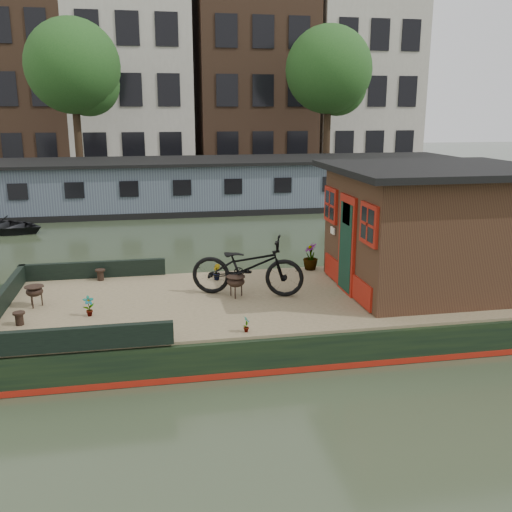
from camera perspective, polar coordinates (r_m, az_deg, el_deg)
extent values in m
plane|color=#2F3E27|center=(11.40, 6.77, -6.80)|extent=(120.00, 120.00, 0.00)
cube|color=black|center=(11.30, 6.81, -5.38)|extent=(12.00, 4.00, 0.60)
cube|color=maroon|center=(11.38, 6.77, -6.52)|extent=(12.02, 4.02, 0.10)
cube|color=#8E7958|center=(11.19, 6.86, -3.82)|extent=(11.80, 3.80, 0.05)
cube|color=black|center=(10.96, -24.21, -4.31)|extent=(0.12, 4.00, 0.35)
cube|color=black|center=(12.54, -15.95, -1.33)|extent=(3.00, 0.12, 0.35)
cube|color=black|center=(8.92, -18.01, -7.91)|extent=(3.00, 0.12, 0.35)
cube|color=black|center=(11.74, 17.34, 2.42)|extent=(3.50, 3.00, 2.30)
cube|color=black|center=(11.56, 17.79, 8.29)|extent=(4.00, 3.50, 0.12)
cube|color=maroon|center=(11.06, 9.09, 1.13)|extent=(0.06, 0.80, 1.90)
cube|color=black|center=(11.07, 8.98, 0.88)|extent=(0.04, 0.64, 1.70)
cube|color=maroon|center=(9.98, 11.24, 3.12)|extent=(0.06, 0.72, 0.72)
cube|color=maroon|center=(11.92, 7.51, 5.08)|extent=(0.06, 0.72, 0.72)
imported|color=black|center=(10.86, -0.86, -1.03)|extent=(2.28, 1.39, 1.13)
imported|color=#99372B|center=(10.25, -16.38, -4.83)|extent=(0.22, 0.19, 0.36)
imported|color=brown|center=(11.95, -3.98, -1.61)|extent=(0.18, 0.21, 0.33)
imported|color=brown|center=(12.72, 5.48, -0.04)|extent=(0.34, 0.34, 0.59)
imported|color=brown|center=(9.16, -0.98, -6.82)|extent=(0.13, 0.16, 0.27)
cylinder|color=black|center=(12.33, -15.30, -1.83)|extent=(0.20, 0.20, 0.23)
cylinder|color=black|center=(10.25, -22.59, -5.79)|extent=(0.20, 0.20, 0.22)
cube|color=#4F5D69|center=(24.54, -2.99, 7.10)|extent=(20.00, 4.00, 2.00)
cube|color=black|center=(24.43, -3.02, 9.55)|extent=(20.40, 4.40, 0.12)
cube|color=black|center=(24.67, -2.96, 5.08)|extent=(20.00, 4.05, 0.24)
cube|color=#47443F|center=(31.01, -4.62, 7.57)|extent=(60.00, 6.00, 0.90)
cube|color=brown|center=(38.46, -22.72, 18.40)|extent=(6.00, 8.00, 15.00)
cube|color=#B7B2A3|center=(37.86, -12.54, 20.35)|extent=(7.00, 8.00, 16.50)
cube|color=brown|center=(38.40, -0.54, 19.83)|extent=(7.00, 8.00, 15.50)
cube|color=#B7B2A3|center=(40.25, 9.94, 19.74)|extent=(6.50, 8.00, 16.00)
cylinder|color=#332316|center=(29.33, -17.37, 11.40)|extent=(0.36, 0.36, 4.00)
sphere|color=#184115|center=(29.37, -17.86, 17.63)|extent=(4.40, 4.40, 4.40)
sphere|color=#184115|center=(29.57, -16.47, 16.14)|extent=(3.00, 3.00, 3.00)
cylinder|color=#332316|center=(30.59, 7.10, 12.02)|extent=(0.36, 0.36, 4.00)
sphere|color=#184115|center=(30.63, 7.29, 18.01)|extent=(4.40, 4.40, 4.40)
sphere|color=#184115|center=(31.06, 8.17, 16.46)|extent=(3.00, 3.00, 3.00)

